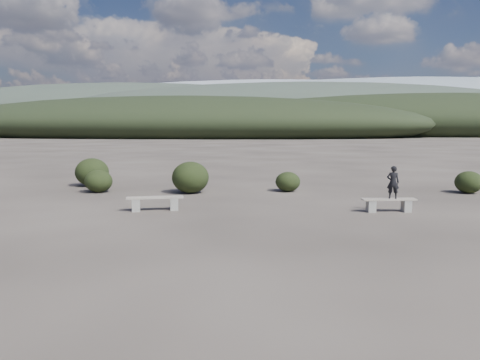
# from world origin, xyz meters

# --- Properties ---
(ground) EXTENTS (1200.00, 1200.00, 0.00)m
(ground) POSITION_xyz_m (0.00, 0.00, 0.00)
(ground) COLOR #322B27
(ground) RESTS_ON ground
(bench_left) EXTENTS (1.76, 0.86, 0.43)m
(bench_left) POSITION_xyz_m (-2.91, 4.45, 0.26)
(bench_left) COLOR gray
(bench_left) RESTS_ON ground
(bench_right) EXTENTS (1.67, 0.60, 0.41)m
(bench_right) POSITION_xyz_m (4.19, 5.05, 0.25)
(bench_right) COLOR gray
(bench_right) RESTS_ON ground
(seated_person) EXTENTS (0.38, 0.27, 0.99)m
(seated_person) POSITION_xyz_m (4.29, 5.07, 0.91)
(seated_person) COLOR black
(seated_person) RESTS_ON bench_right
(shrub_a) EXTENTS (1.07, 1.07, 0.88)m
(shrub_a) POSITION_xyz_m (-6.26, 8.01, 0.44)
(shrub_a) COLOR black
(shrub_a) RESTS_ON ground
(shrub_b) EXTENTS (1.42, 1.42, 1.22)m
(shrub_b) POSITION_xyz_m (-2.64, 8.21, 0.61)
(shrub_b) COLOR black
(shrub_b) RESTS_ON ground
(shrub_c) EXTENTS (0.98, 0.98, 0.78)m
(shrub_c) POSITION_xyz_m (1.09, 9.09, 0.39)
(shrub_c) COLOR black
(shrub_c) RESTS_ON ground
(shrub_e) EXTENTS (1.03, 1.03, 0.86)m
(shrub_e) POSITION_xyz_m (8.03, 9.41, 0.43)
(shrub_e) COLOR black
(shrub_e) RESTS_ON ground
(shrub_f) EXTENTS (1.42, 1.42, 1.20)m
(shrub_f) POSITION_xyz_m (-7.31, 9.78, 0.60)
(shrub_f) COLOR black
(shrub_f) RESTS_ON ground
(mountain_ridges) EXTENTS (500.00, 400.00, 56.00)m
(mountain_ridges) POSITION_xyz_m (-7.48, 339.06, 10.84)
(mountain_ridges) COLOR black
(mountain_ridges) RESTS_ON ground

